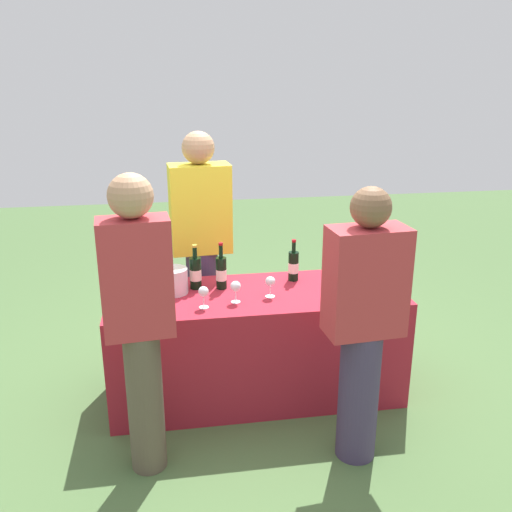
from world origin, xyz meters
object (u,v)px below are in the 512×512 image
wine_glass_3 (357,278)px  wine_glass_2 (270,282)px  ice_bucket (173,281)px  wine_glass_0 (203,293)px  wine_bottle_0 (196,273)px  guest_1 (363,321)px  wine_bottle_2 (293,266)px  guest_0 (139,316)px  wine_bottle_3 (359,261)px  wine_bottle_1 (221,272)px  server_pouring (201,241)px  wine_glass_1 (236,287)px

wine_glass_3 → wine_glass_2: bearing=-179.4°
ice_bucket → wine_glass_0: bearing=-56.7°
wine_bottle_0 → guest_1: bearing=-46.2°
wine_bottle_2 → guest_0: 1.30m
wine_glass_0 → wine_glass_3: (1.00, 0.11, -0.01)m
wine_glass_3 → wine_bottle_3: bearing=68.9°
wine_bottle_3 → wine_glass_0: bearing=-161.7°
guest_1 → wine_bottle_2: bearing=96.0°
wine_bottle_0 → wine_bottle_1: wine_bottle_1 is taller
server_pouring → guest_0: server_pouring is taller
wine_bottle_0 → wine_glass_2: size_ratio=2.19×
wine_glass_2 → wine_glass_1: bearing=-167.0°
wine_glass_3 → server_pouring: bearing=145.1°
wine_bottle_0 → wine_bottle_1: (0.17, -0.03, 0.00)m
wine_glass_1 → wine_glass_2: 0.23m
wine_bottle_3 → wine_glass_2: 0.72m
wine_glass_1 → wine_bottle_2: bearing=36.3°
wine_glass_0 → wine_glass_2: size_ratio=1.00×
guest_0 → wine_glass_2: bearing=30.1°
wine_bottle_0 → wine_glass_2: 0.51m
wine_bottle_1 → wine_bottle_2: 0.51m
wine_glass_1 → guest_1: 0.86m
wine_bottle_1 → guest_1: 1.08m
wine_bottle_0 → wine_bottle_2: (0.67, 0.04, -0.00)m
wine_glass_0 → server_pouring: size_ratio=0.08×
wine_glass_1 → server_pouring: 0.75m
wine_bottle_0 → ice_bucket: size_ratio=1.58×
wine_glass_0 → wine_glass_1: wine_glass_1 is taller
guest_0 → wine_bottle_3: bearing=24.0°
wine_bottle_0 → wine_glass_1: bearing=-50.4°
wine_glass_2 → ice_bucket: 0.63m
wine_bottle_0 → ice_bucket: bearing=-157.8°
wine_bottle_0 → ice_bucket: (-0.15, -0.06, -0.03)m
wine_bottle_0 → ice_bucket: wine_bottle_0 is taller
wine_glass_1 → server_pouring: size_ratio=0.08×
wine_bottle_2 → wine_glass_1: bearing=-143.7°
wine_bottle_3 → wine_glass_3: size_ratio=2.40×
wine_bottle_2 → wine_bottle_3: bearing=-1.0°
wine_bottle_3 → wine_glass_2: bearing=-158.8°
wine_bottle_3 → wine_glass_0: size_ratio=2.28×
wine_bottle_0 → guest_0: 0.86m
wine_glass_0 → ice_bucket: ice_bucket is taller
wine_glass_1 → wine_glass_2: (0.23, 0.05, -0.00)m
wine_glass_1 → guest_1: guest_1 is taller
wine_bottle_0 → wine_bottle_3: wine_bottle_3 is taller
wine_glass_0 → guest_0: bearing=-127.9°
wine_bottle_3 → ice_bucket: size_ratio=1.65×
wine_glass_0 → guest_1: bearing=-34.0°
wine_bottle_2 → server_pouring: bearing=145.6°
wine_glass_2 → server_pouring: size_ratio=0.08×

